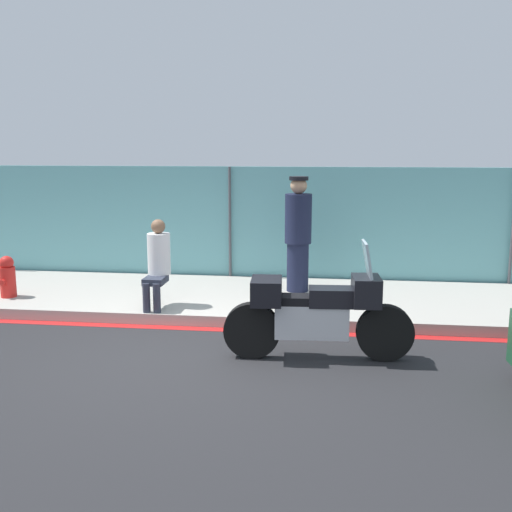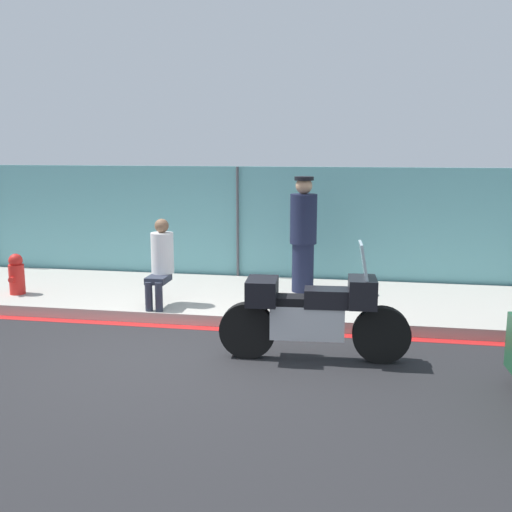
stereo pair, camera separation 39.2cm
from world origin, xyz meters
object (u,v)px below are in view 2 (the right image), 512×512
(fire_hydrant, at_px, (16,274))
(officer_standing, at_px, (303,234))
(motorcycle, at_px, (312,313))
(person_seated_on_curb, at_px, (161,258))

(fire_hydrant, bearing_deg, officer_standing, 12.23)
(officer_standing, bearing_deg, fire_hydrant, -167.77)
(officer_standing, xyz_separation_m, fire_hydrant, (-4.55, -0.99, -0.64))
(fire_hydrant, bearing_deg, motorcycle, -19.81)
(officer_standing, relative_size, person_seated_on_curb, 1.45)
(officer_standing, height_order, person_seated_on_curb, officer_standing)
(motorcycle, height_order, person_seated_on_curb, person_seated_on_curb)
(officer_standing, distance_m, person_seated_on_curb, 2.37)
(motorcycle, relative_size, person_seated_on_curb, 1.75)
(motorcycle, relative_size, fire_hydrant, 3.44)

